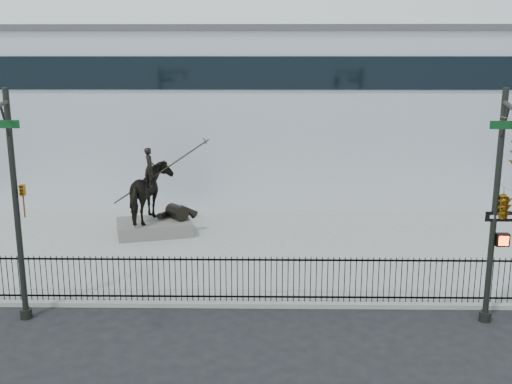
{
  "coord_description": "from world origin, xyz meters",
  "views": [
    {
      "loc": [
        0.3,
        -16.71,
        7.92
      ],
      "look_at": [
        -0.03,
        6.0,
        2.66
      ],
      "focal_mm": 42.0,
      "sensor_mm": 36.0,
      "label": 1
    }
  ],
  "objects_px": {
    "traffic_signal_left": "(12,197)",
    "traffic_signal_right": "(511,180)",
    "equestrian_statue": "(154,193)",
    "statue_plinth": "(154,227)"
  },
  "relations": [
    {
      "from": "statue_plinth",
      "to": "traffic_signal_left",
      "type": "relative_size",
      "value": 0.45
    },
    {
      "from": "equestrian_statue",
      "to": "traffic_signal_right",
      "type": "xyz_separation_m",
      "value": [
        10.98,
        -10.62,
        2.87
      ]
    },
    {
      "from": "statue_plinth",
      "to": "traffic_signal_right",
      "type": "relative_size",
      "value": 0.45
    },
    {
      "from": "statue_plinth",
      "to": "traffic_signal_right",
      "type": "xyz_separation_m",
      "value": [
        11.04,
        -10.6,
        4.41
      ]
    },
    {
      "from": "traffic_signal_left",
      "to": "traffic_signal_right",
      "type": "distance_m",
      "value": 13.31
    },
    {
      "from": "statue_plinth",
      "to": "traffic_signal_left",
      "type": "distance_m",
      "value": 10.13
    },
    {
      "from": "traffic_signal_left",
      "to": "traffic_signal_right",
      "type": "bearing_deg",
      "value": -5.96
    },
    {
      "from": "equestrian_statue",
      "to": "traffic_signal_left",
      "type": "distance_m",
      "value": 9.72
    },
    {
      "from": "equestrian_statue",
      "to": "traffic_signal_right",
      "type": "bearing_deg",
      "value": -59.94
    },
    {
      "from": "statue_plinth",
      "to": "equestrian_statue",
      "type": "xyz_separation_m",
      "value": [
        0.06,
        0.02,
        1.53
      ]
    }
  ]
}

